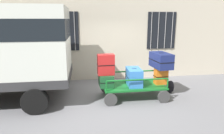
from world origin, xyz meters
TOP-DOWN VIEW (x-y plane):
  - ground_plane at (0.00, 0.00)m, footprint 40.00×40.00m
  - building_wall at (0.00, 2.21)m, footprint 12.00×0.37m
  - luggage_cart at (0.50, -0.11)m, footprint 2.00×1.15m
  - cart_railing at (0.50, -0.11)m, footprint 1.89×1.01m
  - suitcase_left_bottom at (-0.38, -0.08)m, footprint 0.44×0.65m
  - suitcase_left_middle at (-0.38, -0.13)m, footprint 0.53×0.33m
  - suitcase_midleft_bottom at (0.50, -0.14)m, footprint 0.46×0.77m
  - suitcase_center_bottom at (1.38, -0.15)m, footprint 0.42×0.29m
  - suitcase_center_middle at (1.38, -0.08)m, footprint 0.55×0.89m
  - backpack at (1.84, 0.10)m, footprint 0.27×0.22m

SIDE VIEW (x-z plane):
  - ground_plane at x=0.00m, z-range 0.00..0.00m
  - backpack at x=1.84m, z-range 0.00..0.44m
  - luggage_cart at x=0.50m, z-range 0.14..0.57m
  - suitcase_left_bottom at x=-0.38m, z-range 0.43..0.80m
  - suitcase_center_bottom at x=1.38m, z-range 0.43..0.95m
  - suitcase_midleft_bottom at x=0.50m, z-range 0.43..0.97m
  - cart_railing at x=0.50m, z-range 0.54..0.87m
  - suitcase_left_middle at x=-0.38m, z-range 0.80..1.44m
  - suitcase_center_middle at x=1.38m, z-range 0.95..1.43m
  - building_wall at x=0.00m, z-range 0.00..5.00m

